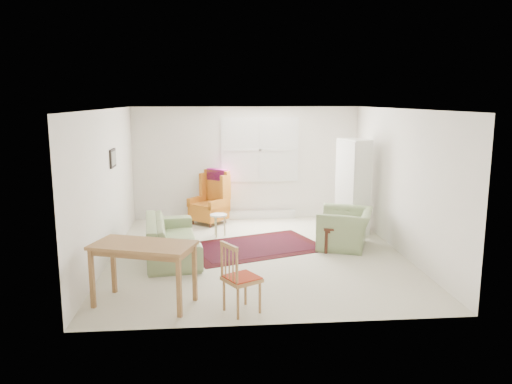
{
  "coord_description": "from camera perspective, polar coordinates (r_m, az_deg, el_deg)",
  "views": [
    {
      "loc": [
        -0.75,
        -8.29,
        2.66
      ],
      "look_at": [
        0.0,
        0.3,
        1.05
      ],
      "focal_mm": 35.0,
      "sensor_mm": 36.0,
      "label": 1
    }
  ],
  "objects": [
    {
      "name": "sofa",
      "position": [
        8.72,
        -9.64,
        -4.33
      ],
      "size": [
        1.12,
        2.27,
        0.88
      ],
      "primitive_type": "imported",
      "rotation": [
        0.0,
        0.0,
        1.7
      ],
      "color": "#7A8E5E",
      "rests_on": "ground"
    },
    {
      "name": "coffee_table",
      "position": [
        9.09,
        9.16,
        -5.08
      ],
      "size": [
        0.57,
        0.57,
        0.46
      ],
      "primitive_type": null,
      "rotation": [
        0.0,
        0.0,
        -0.01
      ],
      "color": "#452015",
      "rests_on": "ground"
    },
    {
      "name": "wingback_chair",
      "position": [
        10.78,
        -5.45,
        -0.59
      ],
      "size": [
        0.97,
        0.98,
        1.16
      ],
      "primitive_type": null,
      "rotation": [
        0.0,
        0.0,
        -0.7
      ],
      "color": "#BF6C1D",
      "rests_on": "ground"
    },
    {
      "name": "stool",
      "position": [
        9.84,
        -4.28,
        -3.8
      ],
      "size": [
        0.36,
        0.36,
        0.45
      ],
      "primitive_type": null,
      "rotation": [
        0.0,
        0.0,
        0.09
      ],
      "color": "white",
      "rests_on": "ground"
    },
    {
      "name": "cabinet",
      "position": [
        10.21,
        11.04,
        0.68
      ],
      "size": [
        0.57,
        0.83,
        1.88
      ],
      "primitive_type": null,
      "rotation": [
        0.0,
        0.0,
        0.25
      ],
      "color": "white",
      "rests_on": "ground"
    },
    {
      "name": "desk",
      "position": [
        6.75,
        -12.66,
        -9.14
      ],
      "size": [
        1.44,
        1.03,
        0.82
      ],
      "primitive_type": null,
      "rotation": [
        0.0,
        0.0,
        -0.33
      ],
      "color": "#9E703F",
      "rests_on": "ground"
    },
    {
      "name": "armchair",
      "position": [
        9.23,
        10.16,
        -3.69
      ],
      "size": [
        1.24,
        1.32,
        0.83
      ],
      "primitive_type": "imported",
      "rotation": [
        0.0,
        0.0,
        -1.93
      ],
      "color": "#7A8E5E",
      "rests_on": "ground"
    },
    {
      "name": "room",
      "position": [
        8.65,
        0.18,
        1.24
      ],
      "size": [
        5.04,
        5.54,
        2.51
      ],
      "color": "beige",
      "rests_on": "ground"
    },
    {
      "name": "rug",
      "position": [
        9.15,
        -0.24,
        -6.26
      ],
      "size": [
        2.78,
        2.26,
        0.02
      ],
      "primitive_type": null,
      "rotation": [
        0.0,
        0.0,
        0.35
      ],
      "color": "black",
      "rests_on": "ground"
    },
    {
      "name": "desk_chair",
      "position": [
        6.34,
        -1.64,
        -9.7
      ],
      "size": [
        0.55,
        0.55,
        0.92
      ],
      "primitive_type": null,
      "rotation": [
        0.0,
        0.0,
        2.09
      ],
      "color": "#9E703F",
      "rests_on": "ground"
    }
  ]
}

